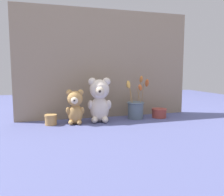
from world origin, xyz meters
TOP-DOWN VIEW (x-y plane):
  - ground_plane at (0.00, 0.00)m, footprint 4.00×4.00m
  - backdrop_wall at (0.00, 0.17)m, footprint 1.29×0.02m
  - teddy_bear_large at (-0.09, 0.01)m, footprint 0.17×0.15m
  - teddy_bear_medium at (-0.26, -0.00)m, footprint 0.13×0.11m
  - flower_vase at (0.18, 0.04)m, footprint 0.17×0.13m
  - decorative_tin_tall at (0.36, 0.02)m, footprint 0.11×0.11m
  - decorative_tin_short at (-0.41, 0.02)m, footprint 0.08×0.08m

SIDE VIEW (x-z plane):
  - ground_plane at x=0.00m, z-range 0.00..0.00m
  - decorative_tin_tall at x=0.36m, z-range 0.00..0.07m
  - decorative_tin_short at x=-0.41m, z-range 0.00..0.07m
  - flower_vase at x=0.18m, z-range -0.07..0.24m
  - teddy_bear_medium at x=-0.26m, z-range 0.00..0.23m
  - teddy_bear_large at x=-0.09m, z-range 0.01..0.30m
  - backdrop_wall at x=0.00m, z-range 0.00..0.78m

